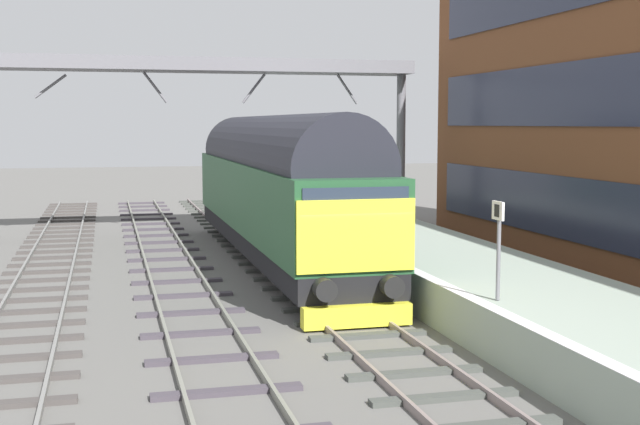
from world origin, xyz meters
TOP-DOWN VIEW (x-y plane):
  - ground_plane at (0.00, 0.00)m, footprint 140.00×140.00m
  - track_main at (0.00, -0.00)m, footprint 2.50×60.00m
  - track_adjacent_west at (-3.35, -0.00)m, footprint 2.50×60.00m
  - track_adjacent_far_west at (-6.96, -0.00)m, footprint 2.50×60.00m
  - station_platform at (3.60, 0.00)m, footprint 4.00×44.00m
  - diesel_locomotive at (0.00, 7.60)m, footprint 2.74×17.96m
  - platform_number_sign at (2.12, -3.63)m, footprint 0.10×0.44m
  - waiting_passenger at (3.31, 7.31)m, footprint 0.45×0.48m
  - overhead_footbridge at (-1.43, 14.22)m, footprint 16.26×2.00m

SIDE VIEW (x-z plane):
  - ground_plane at x=0.00m, z-range 0.00..0.00m
  - track_main at x=0.00m, z-range -0.02..0.13m
  - track_adjacent_far_west at x=-6.96m, z-range -0.02..0.13m
  - track_adjacent_west at x=-3.35m, z-range -0.02..0.13m
  - station_platform at x=3.60m, z-range 0.00..1.01m
  - waiting_passenger at x=3.31m, z-range 1.17..2.81m
  - platform_number_sign at x=2.12m, z-range 1.33..3.25m
  - diesel_locomotive at x=0.00m, z-range 0.14..4.82m
  - overhead_footbridge at x=-1.43m, z-range 2.87..9.75m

